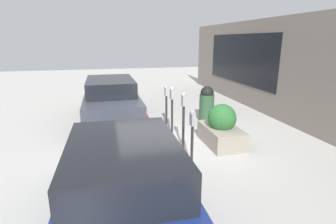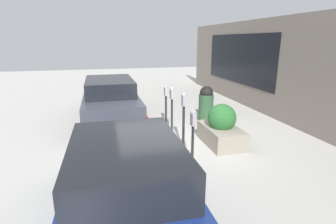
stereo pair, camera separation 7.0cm
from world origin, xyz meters
name	(u,v)px [view 1 (the left image)]	position (x,y,z in m)	size (l,w,h in m)	color
ground_plane	(164,144)	(0.00, 0.00, 0.00)	(40.00, 40.00, 0.00)	beige
curb_strip	(161,143)	(0.00, 0.08, 0.02)	(19.00, 0.16, 0.04)	red
building_facade	(311,74)	(0.00, -4.47, 1.77)	(19.00, 0.17, 3.53)	slate
parking_meter_nearest	(192,126)	(-1.39, -0.33, 0.94)	(0.17, 0.15, 1.31)	#232326
parking_meter_second	(184,112)	(-0.46, -0.40, 1.01)	(0.16, 0.13, 1.50)	#232326
parking_meter_middle	(172,101)	(0.50, -0.35, 1.07)	(0.17, 0.15, 1.49)	#232326
parking_meter_fourth	(166,99)	(1.39, -0.39, 0.93)	(0.15, 0.13, 1.37)	#232326
planter_box	(221,128)	(-0.37, -1.50, 0.45)	(1.45, 0.85, 1.12)	gray
parked_car_front	(124,182)	(-3.05, 1.28, 0.73)	(4.10, 1.77, 1.41)	navy
parked_car_middle	(111,98)	(2.70, 1.30, 0.80)	(4.76, 1.83, 1.48)	#383D47
trash_bin	(207,104)	(1.70, -1.90, 0.62)	(0.51, 0.51, 1.24)	#2D5133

